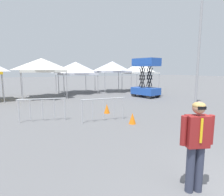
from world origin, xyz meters
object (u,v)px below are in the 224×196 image
Objects in this scene: canopy_tent_far_left at (42,65)px; canopy_tent_center at (76,68)px; crowd_barrier_by_lift at (104,105)px; traffic_cone_near_barrier at (132,118)px; canopy_tent_left_of_center at (112,67)px; canopy_tent_behind_center at (140,67)px; traffic_cone_lot_center at (107,109)px; light_pole_near_lift at (200,27)px; crowd_barrier_mid_lot at (42,105)px; person_foreground at (197,141)px; scissor_lift at (146,85)px.

canopy_tent_far_left is 0.97× the size of canopy_tent_center.
canopy_tent_far_left is 9.47m from crowd_barrier_by_lift.
crowd_barrier_by_lift reaches higher than traffic_cone_near_barrier.
canopy_tent_far_left reaches higher than canopy_tent_left_of_center.
canopy_tent_behind_center reaches higher than traffic_cone_lot_center.
light_pole_near_lift is at bearing -106.46° from canopy_tent_behind_center.
crowd_barrier_mid_lot is at bearing -132.83° from canopy_tent_left_of_center.
crowd_barrier_by_lift and crowd_barrier_mid_lot have the same top height.
light_pole_near_lift reaches higher than crowd_barrier_mid_lot.
crowd_barrier_mid_lot is (-8.55, -9.22, -1.94)m from canopy_tent_left_of_center.
canopy_tent_far_left is 6.64× the size of traffic_cone_lot_center.
light_pole_near_lift reaches higher than traffic_cone_lot_center.
traffic_cone_lot_center is at bearing 92.03° from traffic_cone_near_barrier.
traffic_cone_lot_center is at bearing 168.10° from light_pole_near_lift.
light_pole_near_lift is at bearing -48.72° from canopy_tent_far_left.
person_foreground reaches higher than traffic_cone_lot_center.
canopy_tent_far_left is at bearing -169.79° from canopy_tent_left_of_center.
canopy_tent_behind_center is at bearing 45.30° from traffic_cone_lot_center.
traffic_cone_near_barrier is (-5.11, -11.49, -2.44)m from canopy_tent_left_of_center.
canopy_tent_behind_center is (10.80, 0.88, -0.09)m from canopy_tent_far_left.
crowd_barrier_by_lift reaches higher than traffic_cone_lot_center.
person_foreground is (-6.69, -15.94, -1.66)m from canopy_tent_left_of_center.
crowd_barrier_mid_lot is (-9.18, -4.19, -0.31)m from scissor_lift.
canopy_tent_center reaches higher than crowd_barrier_by_lift.
canopy_tent_behind_center reaches higher than canopy_tent_far_left.
light_pole_near_lift is 17.56× the size of traffic_cone_near_barrier.
traffic_cone_near_barrier is (1.58, 4.45, -0.79)m from person_foreground.
canopy_tent_behind_center reaches higher than canopy_tent_left_of_center.
traffic_cone_near_barrier is at bearing -131.66° from scissor_lift.
canopy_tent_far_left is at bearing 98.52° from crowd_barrier_by_lift.
person_foreground is 7.03m from traffic_cone_lot_center.
traffic_cone_near_barrier is at bearing -113.99° from canopy_tent_left_of_center.
canopy_tent_center is at bearing 111.72° from light_pole_near_lift.
canopy_tent_left_of_center is at bearing 172.39° from canopy_tent_behind_center.
canopy_tent_center is 12.01m from light_pole_near_lift.
scissor_lift is at bearing -82.84° from canopy_tent_left_of_center.
canopy_tent_far_left is 10.71m from traffic_cone_near_barrier.
person_foreground is at bearing -74.55° from crowd_barrier_mid_lot.
canopy_tent_left_of_center is at bearing 10.21° from canopy_tent_far_left.
scissor_lift is at bearing 56.14° from person_foreground.
scissor_lift is at bearing -24.68° from canopy_tent_far_left.
light_pole_near_lift reaches higher than canopy_tent_center.
scissor_lift is (0.63, -5.03, -1.63)m from canopy_tent_left_of_center.
person_foreground is at bearing -87.15° from canopy_tent_far_left.
canopy_tent_center is (3.52, 1.96, -0.22)m from canopy_tent_far_left.
traffic_cone_lot_center is (2.22, -7.78, -2.49)m from canopy_tent_far_left.
canopy_tent_far_left is 1.96× the size of person_foreground.
person_foreground is 5.50m from crowd_barrier_by_lift.
traffic_cone_near_barrier is (2.30, -10.15, -2.51)m from canopy_tent_far_left.
traffic_cone_near_barrier is at bearing 70.52° from person_foreground.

